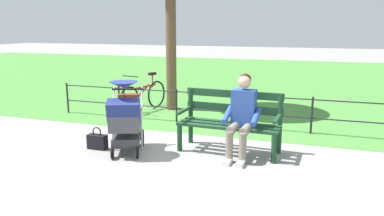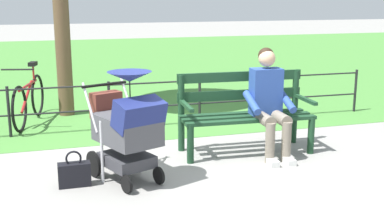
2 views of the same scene
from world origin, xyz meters
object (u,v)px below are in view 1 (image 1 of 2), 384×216
object	(u,v)px
person_on_bench	(242,114)
bicycle	(144,96)
handbag	(97,141)
stroller	(126,116)
park_bench	(231,119)

from	to	relation	value
person_on_bench	bicycle	xyz separation A→B (m)	(2.79, -2.37, -0.31)
handbag	stroller	bearing A→B (deg)	179.04
bicycle	handbag	bearing A→B (deg)	100.13
park_bench	stroller	xyz separation A→B (m)	(1.53, 0.63, 0.07)
park_bench	handbag	size ratio (longest dim) A/B	4.39
person_on_bench	park_bench	bearing A→B (deg)	-45.08
stroller	handbag	distance (m)	0.72
park_bench	bicycle	world-z (taller)	park_bench
person_on_bench	handbag	xyz separation A→B (m)	(2.30, 0.40, -0.55)
handbag	bicycle	world-z (taller)	bicycle
person_on_bench	handbag	size ratio (longest dim) A/B	3.45
bicycle	person_on_bench	bearing A→B (deg)	139.67
park_bench	handbag	world-z (taller)	park_bench
stroller	bicycle	world-z (taller)	stroller
park_bench	person_on_bench	xyz separation A→B (m)	(-0.22, 0.22, 0.15)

